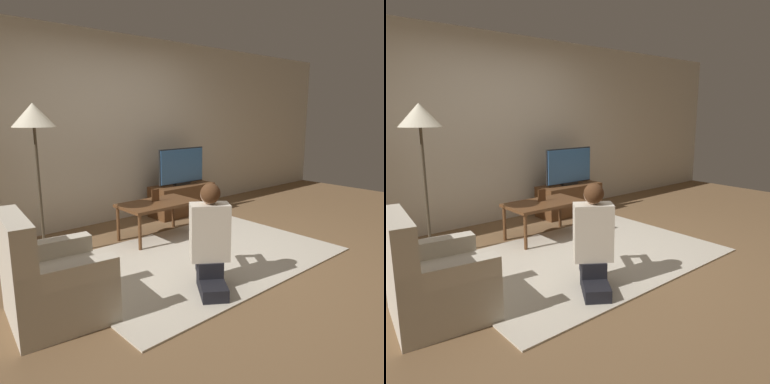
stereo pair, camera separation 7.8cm
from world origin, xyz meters
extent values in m
plane|color=brown|center=(0.00, 0.00, 0.00)|extent=(10.00, 10.00, 0.00)
cube|color=beige|center=(0.00, 1.93, 1.30)|extent=(10.00, 0.06, 2.60)
cube|color=beige|center=(0.00, 0.00, 0.01)|extent=(2.85, 1.91, 0.02)
cube|color=brown|center=(0.99, 1.51, 0.23)|extent=(1.00, 0.42, 0.46)
cube|color=black|center=(0.99, 1.51, 0.48)|extent=(0.28, 0.08, 0.04)
cube|color=black|center=(0.99, 1.51, 0.75)|extent=(0.84, 0.03, 0.53)
cube|color=#38669E|center=(0.99, 1.51, 0.75)|extent=(0.81, 0.04, 0.50)
cube|color=brown|center=(0.04, 0.83, 0.44)|extent=(0.94, 0.55, 0.04)
cylinder|color=brown|center=(-0.39, 0.60, 0.21)|extent=(0.04, 0.04, 0.42)
cylinder|color=brown|center=(0.47, 0.60, 0.21)|extent=(0.04, 0.04, 0.42)
cylinder|color=brown|center=(-0.39, 1.07, 0.21)|extent=(0.04, 0.04, 0.42)
cylinder|color=brown|center=(0.47, 1.07, 0.21)|extent=(0.04, 0.04, 0.42)
cylinder|color=#4C4233|center=(-1.27, 1.12, 0.01)|extent=(0.28, 0.28, 0.03)
cylinder|color=#4C4233|center=(-1.27, 1.12, 0.82)|extent=(0.03, 0.03, 1.57)
cone|color=#EFE5C6|center=(-1.27, 1.12, 1.52)|extent=(0.43, 0.43, 0.24)
cube|color=beige|center=(-1.63, -0.15, 0.19)|extent=(0.79, 0.81, 0.38)
cube|color=beige|center=(-1.90, -0.11, 0.61)|extent=(0.25, 0.74, 0.46)
cube|color=beige|center=(-1.67, -0.44, 0.26)|extent=(0.72, 0.23, 0.52)
cube|color=beige|center=(-1.59, 0.14, 0.26)|extent=(0.72, 0.23, 0.52)
cube|color=black|center=(-0.51, -0.68, 0.07)|extent=(0.41, 0.46, 0.11)
cube|color=black|center=(-0.43, -0.56, 0.20)|extent=(0.32, 0.32, 0.14)
cube|color=beige|center=(-0.43, -0.56, 0.52)|extent=(0.39, 0.36, 0.51)
sphere|color=tan|center=(-0.43, -0.56, 0.86)|extent=(0.17, 0.17, 0.17)
sphere|color=#4C2D19|center=(-0.44, -0.57, 0.87)|extent=(0.17, 0.17, 0.17)
cube|color=black|center=(-0.22, -0.25, 0.54)|extent=(0.13, 0.11, 0.04)
cylinder|color=beige|center=(-0.20, -0.41, 0.54)|extent=(0.23, 0.29, 0.07)
cylinder|color=beige|center=(-0.37, -0.29, 0.54)|extent=(0.23, 0.29, 0.07)
cube|color=brown|center=(0.05, 0.90, 0.53)|extent=(0.11, 0.01, 0.15)
camera|label=1|loc=(-2.62, -2.79, 1.55)|focal=35.00mm
camera|label=2|loc=(-2.56, -2.84, 1.55)|focal=35.00mm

